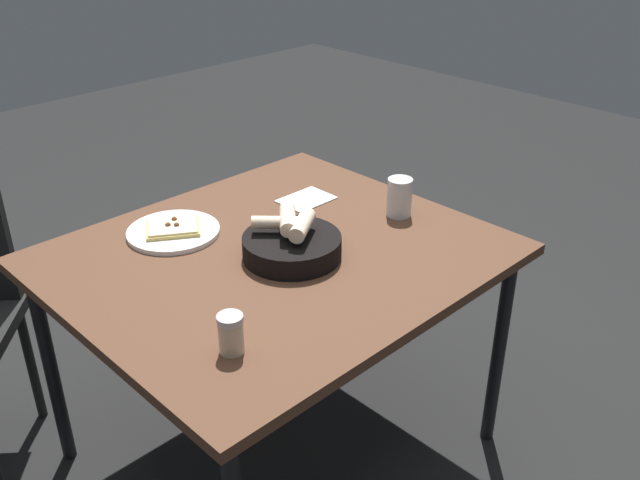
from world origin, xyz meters
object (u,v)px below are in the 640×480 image
Objects in this scene: dining_table at (276,269)px; pizza_plate at (173,231)px; bread_basket at (291,244)px; beer_glass at (399,199)px; pepper_shaker at (231,336)px.

pizza_plate is at bearing -63.67° from dining_table.
beer_glass is (-0.40, 0.04, 0.01)m from bread_basket.
bread_basket is (-0.15, 0.33, 0.03)m from pizza_plate.
pizza_plate reaches higher than dining_table.
beer_glass is at bearing -166.79° from pepper_shaker.
pepper_shaker is at bearing 13.21° from beer_glass.
beer_glass is at bearing 146.19° from pizza_plate.
bread_basket is 0.43m from pepper_shaker.
dining_table is 0.32m from pizza_plate.
bread_basket is at bearing 105.09° from dining_table.
pizza_plate is 2.25× the size of beer_glass.
pizza_plate is 0.99× the size of bread_basket.
pepper_shaker is (0.77, 0.18, -0.01)m from beer_glass.
pepper_shaker is at bearing 68.06° from pizza_plate.
dining_table is at bearing -74.91° from bread_basket.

